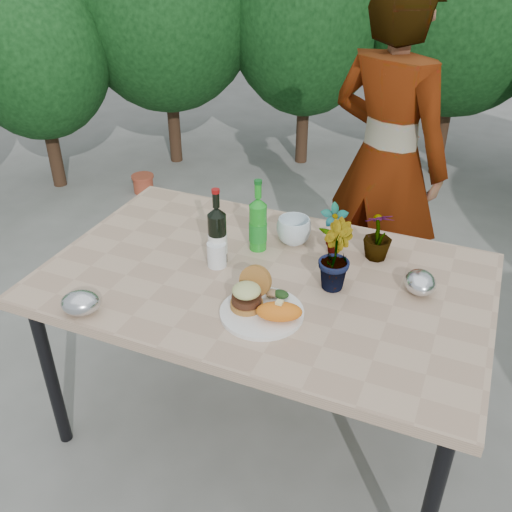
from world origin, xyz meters
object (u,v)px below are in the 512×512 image
at_px(wine_bottle, 217,236).
at_px(dinner_plate, 262,313).
at_px(patio_table, 264,288).
at_px(person, 386,162).

bearing_deg(wine_bottle, dinner_plate, -51.61).
xyz_separation_m(patio_table, person, (0.23, 0.99, 0.16)).
xyz_separation_m(patio_table, dinner_plate, (0.08, -0.22, 0.06)).
xyz_separation_m(patio_table, wine_bottle, (-0.20, 0.02, 0.17)).
relative_size(patio_table, wine_bottle, 5.34).
xyz_separation_m(wine_bottle, person, (0.42, 0.96, -0.01)).
distance_m(patio_table, person, 1.02).
bearing_deg(patio_table, wine_bottle, 173.22).
height_order(patio_table, person, person).
bearing_deg(person, dinner_plate, 103.47).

